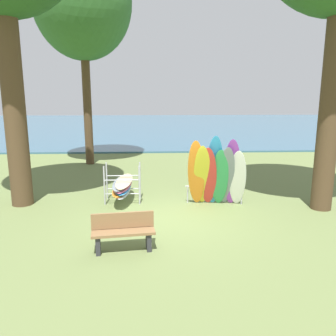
# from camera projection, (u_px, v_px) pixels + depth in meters

# --- Properties ---
(ground_plane) EXTENTS (80.00, 80.00, 0.00)m
(ground_plane) POSITION_uv_depth(u_px,v_px,m) (169.00, 219.00, 9.70)
(ground_plane) COLOR olive
(lake_water) EXTENTS (80.00, 36.00, 0.10)m
(lake_water) POSITION_uv_depth(u_px,v_px,m) (156.00, 125.00, 38.03)
(lake_water) COLOR #38607A
(lake_water) RESTS_ON ground
(tree_mid_behind) EXTENTS (4.55, 4.55, 10.22)m
(tree_mid_behind) POSITION_uv_depth(u_px,v_px,m) (82.00, 3.00, 15.76)
(tree_mid_behind) COLOR #4C3823
(tree_mid_behind) RESTS_ON ground
(leaning_board_pile) EXTENTS (1.93, 0.99, 2.28)m
(leaning_board_pile) POSITION_uv_depth(u_px,v_px,m) (217.00, 175.00, 10.54)
(leaning_board_pile) COLOR orange
(leaning_board_pile) RESTS_ON ground
(board_storage_rack) EXTENTS (1.15, 2.13, 1.25)m
(board_storage_rack) POSITION_uv_depth(u_px,v_px,m) (123.00, 185.00, 11.14)
(board_storage_rack) COLOR #9EA0A5
(board_storage_rack) RESTS_ON ground
(park_bench) EXTENTS (1.44, 0.58, 0.85)m
(park_bench) POSITION_uv_depth(u_px,v_px,m) (123.00, 231.00, 7.66)
(park_bench) COLOR #2D2D33
(park_bench) RESTS_ON ground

